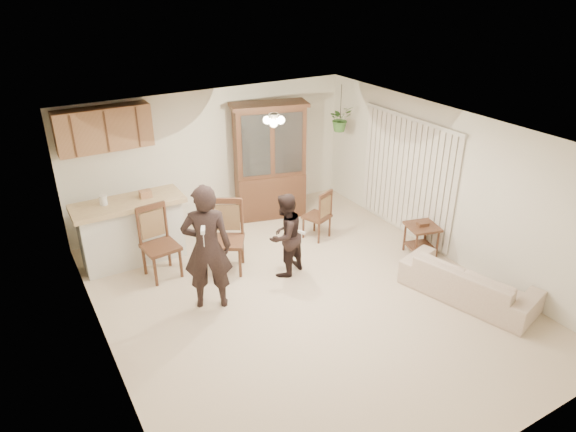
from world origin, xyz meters
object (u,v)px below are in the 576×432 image
sofa (470,277)px  chair_hutch_left (228,252)px  adult (207,250)px  china_hutch (270,162)px  chair_bar (162,257)px  chair_hutch_right (317,224)px  child (285,236)px  side_table (421,239)px

sofa → chair_hutch_left: chair_hutch_left is taller
sofa → chair_hutch_left: 3.71m
adult → china_hutch: size_ratio=0.81×
chair_bar → sofa: bearing=-44.6°
adult → chair_hutch_right: size_ratio=1.93×
child → chair_hutch_left: 0.99m
china_hutch → chair_hutch_left: bearing=-122.1°
chair_hutch_left → adult: bearing=-99.0°
chair_hutch_left → china_hutch: bearing=73.8°
adult → chair_hutch_left: size_ratio=1.54×
child → chair_bar: (-1.72, 0.91, -0.35)m
sofa → chair_bar: (-3.70, 2.88, -0.04)m
sofa → adult: adult is taller
adult → child: bearing=-147.4°
chair_bar → chair_hutch_left: 1.04m
adult → chair_hutch_left: 1.12m
child → chair_hutch_right: bearing=-167.2°
chair_hutch_right → china_hutch: bearing=-99.3°
sofa → china_hutch: (-1.15, 4.00, 0.74)m
child → side_table: size_ratio=2.21×
side_table → chair_bar: (-4.01, 1.56, 0.04)m
adult → child: size_ratio=1.33×
china_hutch → chair_hutch_left: 2.31m
chair_bar → adult: bearing=-79.0°
child → chair_hutch_left: (-0.75, 0.55, -0.34)m
side_table → sofa: bearing=-103.0°
chair_hutch_left → chair_hutch_right: size_ratio=1.25×
adult → chair_hutch_right: (2.47, 0.96, -0.64)m
chair_bar → chair_hutch_right: 2.82m
sofa → china_hutch: 4.22m
side_table → chair_hutch_left: size_ratio=0.52×
side_table → chair_hutch_right: 1.85m
side_table → chair_bar: bearing=158.7°
side_table → chair_bar: 4.30m
side_table → adult: bearing=172.9°
child → chair_bar: 1.97m
side_table → chair_hutch_right: size_ratio=0.65×
child → chair_hutch_left: bearing=-58.2°
adult → chair_hutch_left: adult is taller
china_hutch → chair_bar: size_ratio=1.92×
chair_hutch_right → sofa: bearing=86.7°
child → chair_bar: bearing=-50.0°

